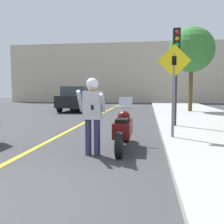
# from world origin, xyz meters

# --- Properties ---
(road_center_line) EXTENTS (0.12, 36.00, 0.01)m
(road_center_line) POSITION_xyz_m (-0.60, 6.00, 0.00)
(road_center_line) COLOR yellow
(road_center_line) RESTS_ON ground
(building_backdrop) EXTENTS (28.00, 1.20, 6.71)m
(building_backdrop) POSITION_xyz_m (0.00, 26.00, 3.35)
(building_backdrop) COLOR beige
(building_backdrop) RESTS_ON ground
(motorcycle) EXTENTS (0.62, 2.27, 1.27)m
(motorcycle) POSITION_xyz_m (1.59, 3.47, 0.49)
(motorcycle) COLOR black
(motorcycle) RESTS_ON ground
(person_biker) EXTENTS (0.59, 0.47, 1.72)m
(person_biker) POSITION_xyz_m (0.97, 2.75, 1.05)
(person_biker) COLOR #282D4C
(person_biker) RESTS_ON ground
(crossing_sign) EXTENTS (0.91, 0.08, 2.57)m
(crossing_sign) POSITION_xyz_m (2.88, 4.47, 1.68)
(crossing_sign) COLOR slate
(crossing_sign) RESTS_ON sidewalk_curb
(traffic_light) EXTENTS (0.26, 0.30, 3.52)m
(traffic_light) POSITION_xyz_m (3.18, 6.78, 2.59)
(traffic_light) COLOR #2D2D30
(traffic_light) RESTS_ON sidewalk_curb
(street_tree) EXTENTS (2.72, 2.72, 5.11)m
(street_tree) POSITION_xyz_m (4.79, 13.34, 3.87)
(street_tree) COLOR brown
(street_tree) RESTS_ON sidewalk_curb
(parked_car_black) EXTENTS (1.88, 4.20, 1.68)m
(parked_car_black) POSITION_xyz_m (-2.63, 14.09, 0.86)
(parked_car_black) COLOR black
(parked_car_black) RESTS_ON ground
(parked_car_grey) EXTENTS (1.88, 4.20, 1.68)m
(parked_car_grey) POSITION_xyz_m (-3.73, 20.37, 0.86)
(parked_car_grey) COLOR black
(parked_car_grey) RESTS_ON ground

